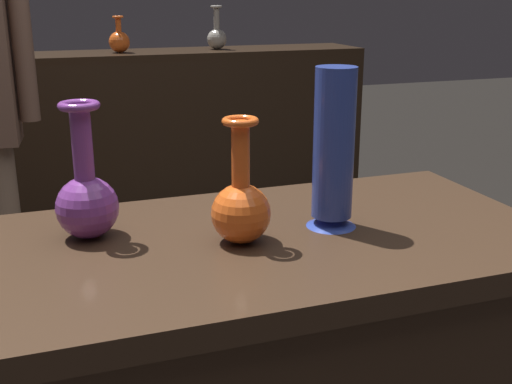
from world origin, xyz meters
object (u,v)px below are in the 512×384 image
at_px(vase_centerpiece, 241,205).
at_px(shelf_vase_right, 217,36).
at_px(shelf_vase_center, 119,41).
at_px(vase_left_accent, 86,197).
at_px(vase_tall_behind, 334,152).
at_px(shelf_vase_left, 9,35).

xyz_separation_m(vase_centerpiece, shelf_vase_right, (0.59, 2.22, 0.18)).
bearing_deg(shelf_vase_center, vase_centerpiece, -91.82).
relative_size(vase_left_accent, shelf_vase_right, 1.25).
xyz_separation_m(vase_tall_behind, shelf_vase_right, (0.38, 2.20, 0.09)).
height_order(vase_centerpiece, vase_left_accent, vase_left_accent).
bearing_deg(shelf_vase_left, vase_centerpiece, -78.63).
bearing_deg(shelf_vase_center, shelf_vase_left, 174.32).
distance_m(vase_left_accent, shelf_vase_right, 2.27).
height_order(shelf_vase_right, shelf_vase_left, shelf_vase_right).
bearing_deg(shelf_vase_right, vase_left_accent, -112.80).
height_order(vase_left_accent, shelf_vase_right, shelf_vase_right).
bearing_deg(shelf_vase_left, vase_left_accent, -85.61).
height_order(vase_tall_behind, shelf_vase_right, shelf_vase_right).
relative_size(vase_tall_behind, shelf_vase_center, 1.89).
xyz_separation_m(vase_tall_behind, shelf_vase_center, (-0.14, 2.16, 0.09)).
bearing_deg(shelf_vase_right, vase_tall_behind, -99.74).
relative_size(vase_tall_behind, shelf_vase_right, 1.51).
bearing_deg(vase_centerpiece, shelf_vase_left, 101.37).
distance_m(vase_tall_behind, shelf_vase_left, 2.32).
bearing_deg(vase_centerpiece, shelf_vase_center, 88.18).
relative_size(vase_centerpiece, shelf_vase_left, 1.44).
xyz_separation_m(vase_centerpiece, shelf_vase_left, (-0.45, 2.24, 0.21)).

